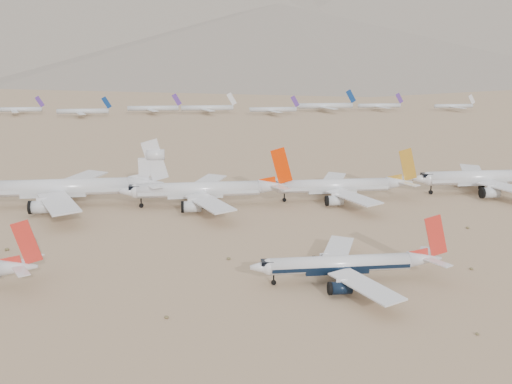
% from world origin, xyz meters
% --- Properties ---
extents(ground, '(7000.00, 7000.00, 0.00)m').
position_xyz_m(ground, '(0.00, 0.00, 0.00)').
color(ground, '#907254').
rests_on(ground, ground).
extents(main_airliner, '(41.15, 40.19, 14.52)m').
position_xyz_m(main_airliner, '(-5.57, -1.77, 3.99)').
color(main_airliner, silver).
rests_on(main_airliner, ground).
extents(row2_navy_widebody, '(53.58, 52.39, 19.06)m').
position_xyz_m(row2_navy_widebody, '(64.89, 69.59, 5.32)').
color(row2_navy_widebody, silver).
rests_on(row2_navy_widebody, ground).
extents(row2_gold_tail, '(48.36, 47.30, 17.22)m').
position_xyz_m(row2_gold_tail, '(10.61, 65.54, 4.81)').
color(row2_gold_tail, silver).
rests_on(row2_gold_tail, ground).
extents(row2_orange_tail, '(52.25, 51.11, 18.64)m').
position_xyz_m(row2_orange_tail, '(-34.26, 63.57, 5.23)').
color(row2_orange_tail, silver).
rests_on(row2_orange_tail, ground).
extents(row2_white_trijet, '(60.27, 58.90, 21.36)m').
position_xyz_m(row2_white_trijet, '(-77.69, 68.54, 6.18)').
color(row2_white_trijet, silver).
rests_on(row2_white_trijet, ground).
extents(distant_storage_row, '(478.85, 58.94, 15.20)m').
position_xyz_m(distant_storage_row, '(-47.73, 331.01, 4.36)').
color(distant_storage_row, silver).
rests_on(distant_storage_row, ground).
extents(foothills, '(4637.50, 1395.00, 155.00)m').
position_xyz_m(foothills, '(526.68, 1100.00, 67.15)').
color(foothills, slate).
rests_on(foothills, ground).
extents(desert_scrub, '(233.60, 121.67, 0.63)m').
position_xyz_m(desert_scrub, '(-20.73, -21.89, 0.28)').
color(desert_scrub, brown).
rests_on(desert_scrub, ground).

